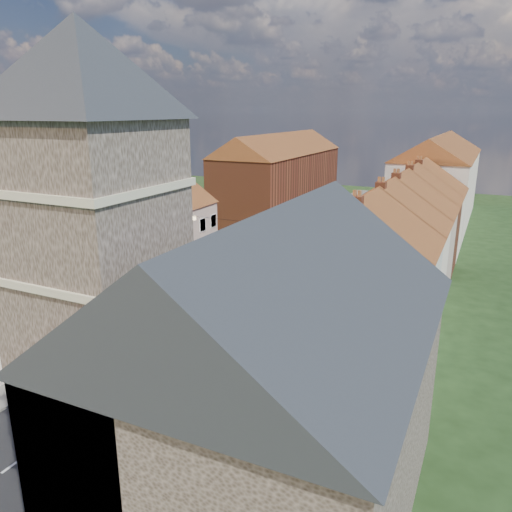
{
  "coord_description": "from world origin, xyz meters",
  "views": [
    {
      "loc": [
        15.46,
        -9.08,
        13.19
      ],
      "look_at": [
        1.25,
        20.77,
        3.5
      ],
      "focal_mm": 35.0,
      "sensor_mm": 36.0,
      "label": 1
    }
  ],
  "objects_px": {
    "car_near": "(111,346)",
    "lamppost": "(188,250)",
    "church": "(250,358)",
    "car_far_b": "(319,250)",
    "pedestrian_left": "(113,314)",
    "pedestrian_right": "(181,422)",
    "car_mid": "(270,257)",
    "pedestrian_left_b": "(158,302)",
    "car_far": "(279,245)",
    "car_distant": "(332,210)"
  },
  "relations": [
    {
      "from": "car_near",
      "to": "pedestrian_right",
      "type": "height_order",
      "value": "pedestrian_right"
    },
    {
      "from": "car_mid",
      "to": "pedestrian_left_b",
      "type": "bearing_deg",
      "value": -96.61
    },
    {
      "from": "church",
      "to": "pedestrian_left_b",
      "type": "xyz_separation_m",
      "value": [
        -13.06,
        12.68,
        -4.92
      ]
    },
    {
      "from": "car_distant",
      "to": "car_mid",
      "type": "bearing_deg",
      "value": -96.77
    },
    {
      "from": "car_far_b",
      "to": "car_distant",
      "type": "bearing_deg",
      "value": -75.95
    },
    {
      "from": "pedestrian_right",
      "to": "lamppost",
      "type": "bearing_deg",
      "value": -44.39
    },
    {
      "from": "car_far",
      "to": "car_distant",
      "type": "distance_m",
      "value": 19.39
    },
    {
      "from": "car_near",
      "to": "lamppost",
      "type": "bearing_deg",
      "value": 115.83
    },
    {
      "from": "pedestrian_left",
      "to": "car_far_b",
      "type": "xyz_separation_m",
      "value": [
        6.6,
        20.81,
        -0.33
      ]
    },
    {
      "from": "church",
      "to": "car_far_b",
      "type": "distance_m",
      "value": 32.1
    },
    {
      "from": "pedestrian_left",
      "to": "pedestrian_left_b",
      "type": "xyz_separation_m",
      "value": [
        1.4,
        2.81,
        0.02
      ]
    },
    {
      "from": "lamppost",
      "to": "car_far_b",
      "type": "relative_size",
      "value": 1.42
    },
    {
      "from": "car_far",
      "to": "car_mid",
      "type": "bearing_deg",
      "value": -96.73
    },
    {
      "from": "church",
      "to": "pedestrian_left",
      "type": "distance_m",
      "value": 18.19
    },
    {
      "from": "car_far",
      "to": "pedestrian_left_b",
      "type": "xyz_separation_m",
      "value": [
        -1.15,
        -18.0,
        0.37
      ]
    },
    {
      "from": "pedestrian_left",
      "to": "car_far_b",
      "type": "bearing_deg",
      "value": 65.47
    },
    {
      "from": "car_distant",
      "to": "car_near",
      "type": "bearing_deg",
      "value": -99.82
    },
    {
      "from": "car_near",
      "to": "car_far",
      "type": "distance_m",
      "value": 23.87
    },
    {
      "from": "pedestrian_left",
      "to": "car_far",
      "type": "bearing_deg",
      "value": 76.07
    },
    {
      "from": "car_far",
      "to": "pedestrian_left",
      "type": "height_order",
      "value": "pedestrian_left"
    },
    {
      "from": "church",
      "to": "car_distant",
      "type": "relative_size",
      "value": 3.34
    },
    {
      "from": "pedestrian_right",
      "to": "pedestrian_left_b",
      "type": "relative_size",
      "value": 0.97
    },
    {
      "from": "pedestrian_right",
      "to": "car_far_b",
      "type": "distance_m",
      "value": 28.72
    },
    {
      "from": "car_distant",
      "to": "pedestrian_left",
      "type": "bearing_deg",
      "value": -103.37
    },
    {
      "from": "car_far",
      "to": "car_far_b",
      "type": "distance_m",
      "value": 4.05
    },
    {
      "from": "church",
      "to": "car_near",
      "type": "distance_m",
      "value": 14.7
    },
    {
      "from": "car_mid",
      "to": "car_far",
      "type": "height_order",
      "value": "car_mid"
    },
    {
      "from": "lamppost",
      "to": "car_near",
      "type": "relative_size",
      "value": 1.61
    },
    {
      "from": "car_far_b",
      "to": "pedestrian_left_b",
      "type": "height_order",
      "value": "pedestrian_left_b"
    },
    {
      "from": "car_far_b",
      "to": "pedestrian_left_b",
      "type": "relative_size",
      "value": 2.51
    },
    {
      "from": "pedestrian_left",
      "to": "pedestrian_left_b",
      "type": "relative_size",
      "value": 0.98
    },
    {
      "from": "car_near",
      "to": "pedestrian_left",
      "type": "distance_m",
      "value": 3.99
    },
    {
      "from": "car_far",
      "to": "car_distant",
      "type": "bearing_deg",
      "value": 73.03
    },
    {
      "from": "lamppost",
      "to": "church",
      "type": "bearing_deg",
      "value": -51.7
    },
    {
      "from": "lamppost",
      "to": "pedestrian_left",
      "type": "xyz_separation_m",
      "value": [
        -1.29,
        -6.81,
        -2.6
      ]
    },
    {
      "from": "car_mid",
      "to": "pedestrian_left",
      "type": "height_order",
      "value": "pedestrian_left"
    },
    {
      "from": "church",
      "to": "pedestrian_right",
      "type": "distance_m",
      "value": 6.88
    },
    {
      "from": "pedestrian_left_b",
      "to": "car_near",
      "type": "bearing_deg",
      "value": -78.04
    },
    {
      "from": "church",
      "to": "pedestrian_right",
      "type": "relative_size",
      "value": 9.31
    },
    {
      "from": "car_distant",
      "to": "pedestrian_right",
      "type": "distance_m",
      "value": 48.59
    },
    {
      "from": "car_distant",
      "to": "pedestrian_right",
      "type": "height_order",
      "value": "pedestrian_right"
    },
    {
      "from": "car_distant",
      "to": "pedestrian_left",
      "type": "relative_size",
      "value": 2.77
    },
    {
      "from": "pedestrian_left_b",
      "to": "car_far_b",
      "type": "bearing_deg",
      "value": 74.92
    },
    {
      "from": "car_near",
      "to": "pedestrian_left_b",
      "type": "bearing_deg",
      "value": 119.56
    },
    {
      "from": "lamppost",
      "to": "car_distant",
      "type": "distance_m",
      "value": 33.51
    },
    {
      "from": "car_near",
      "to": "pedestrian_left_b",
      "type": "height_order",
      "value": "pedestrian_left_b"
    },
    {
      "from": "car_far_b",
      "to": "church",
      "type": "bearing_deg",
      "value": 104.8
    },
    {
      "from": "church",
      "to": "car_near",
      "type": "relative_size",
      "value": 4.08
    },
    {
      "from": "lamppost",
      "to": "car_far_b",
      "type": "height_order",
      "value": "lamppost"
    },
    {
      "from": "car_distant",
      "to": "pedestrian_left",
      "type": "distance_m",
      "value": 40.24
    }
  ]
}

